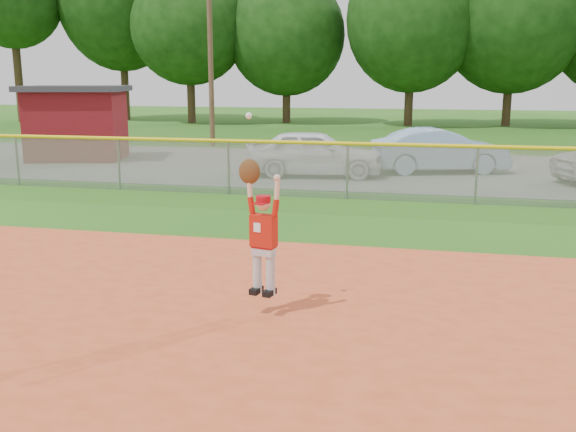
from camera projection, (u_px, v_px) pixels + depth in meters
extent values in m
plane|color=#275B14|center=(239.00, 349.00, 7.80)|extent=(120.00, 120.00, 0.00)
cube|color=#65635E|center=(369.00, 168.00, 23.04)|extent=(44.00, 10.00, 0.03)
imported|color=white|center=(314.00, 153.00, 20.99)|extent=(4.66, 2.31, 1.53)
imported|color=#8DB1D2|center=(440.00, 151.00, 21.78)|extent=(4.80, 2.83, 1.49)
cube|color=#5F0D12|center=(77.00, 126.00, 25.14)|extent=(3.96, 3.34, 2.68)
cube|color=#333338|center=(74.00, 88.00, 24.83)|extent=(4.48, 3.86, 0.21)
cube|color=gray|center=(347.00, 172.00, 17.17)|extent=(40.00, 0.03, 1.50)
cylinder|color=yellow|center=(348.00, 144.00, 17.01)|extent=(40.00, 0.10, 0.10)
cylinder|color=gray|center=(17.00, 161.00, 19.31)|extent=(0.06, 0.06, 1.50)
cylinder|color=gray|center=(119.00, 164.00, 18.60)|extent=(0.06, 0.06, 1.50)
cylinder|color=gray|center=(229.00, 168.00, 17.88)|extent=(0.06, 0.06, 1.50)
cylinder|color=gray|center=(347.00, 172.00, 17.17)|extent=(0.06, 0.06, 1.50)
cylinder|color=gray|center=(476.00, 176.00, 16.45)|extent=(0.06, 0.06, 1.50)
cylinder|color=#4C3823|center=(210.00, 48.00, 29.52)|extent=(0.24, 0.24, 9.00)
cylinder|color=#422D1C|center=(19.00, 81.00, 46.38)|extent=(0.56, 0.56, 5.87)
cylinder|color=#422D1C|center=(125.00, 79.00, 48.17)|extent=(0.56, 0.56, 6.10)
cylinder|color=#422D1C|center=(191.00, 91.00, 45.27)|extent=(0.56, 0.56, 4.43)
ellipsoid|color=#193F0F|center=(189.00, 28.00, 44.35)|extent=(8.01, 8.01, 7.88)
cylinder|color=#422D1C|center=(286.00, 93.00, 45.47)|extent=(0.56, 0.56, 4.11)
ellipsoid|color=#193F0F|center=(286.00, 35.00, 44.62)|extent=(8.19, 8.19, 8.39)
cylinder|color=#422D1C|center=(409.00, 90.00, 42.59)|extent=(0.56, 0.56, 4.64)
ellipsoid|color=#193F0F|center=(412.00, 19.00, 41.62)|extent=(8.57, 8.57, 9.43)
cylinder|color=#422D1C|center=(508.00, 89.00, 42.34)|extent=(0.56, 0.56, 4.89)
ellipsoid|color=#193F0F|center=(513.00, 13.00, 41.32)|extent=(9.41, 9.41, 10.28)
cylinder|color=silver|center=(257.00, 273.00, 8.78)|extent=(0.15, 0.15, 0.57)
cylinder|color=silver|center=(271.00, 275.00, 8.69)|extent=(0.15, 0.15, 0.57)
cube|color=black|center=(256.00, 290.00, 8.80)|extent=(0.16, 0.25, 0.08)
cube|color=black|center=(270.00, 292.00, 8.71)|extent=(0.16, 0.25, 0.08)
cube|color=silver|center=(264.00, 251.00, 8.67)|extent=(0.33, 0.22, 0.11)
cube|color=maroon|center=(264.00, 246.00, 8.65)|extent=(0.34, 0.24, 0.05)
cube|color=#B4180C|center=(264.00, 230.00, 8.61)|extent=(0.37, 0.26, 0.43)
cube|color=white|center=(257.00, 228.00, 8.53)|extent=(0.10, 0.03, 0.13)
sphere|color=beige|center=(263.00, 203.00, 8.53)|extent=(0.23, 0.23, 0.19)
cylinder|color=#AB0A12|center=(263.00, 199.00, 8.52)|extent=(0.24, 0.24, 0.09)
cube|color=#AB0A12|center=(260.00, 204.00, 8.43)|extent=(0.17, 0.14, 0.02)
cylinder|color=#B4180C|center=(251.00, 205.00, 8.61)|extent=(0.13, 0.10, 0.24)
cylinder|color=beige|center=(250.00, 188.00, 8.57)|extent=(0.10, 0.09, 0.25)
ellipsoid|color=#4C2D14|center=(249.00, 172.00, 8.53)|extent=(0.32, 0.20, 0.34)
sphere|color=white|center=(249.00, 116.00, 8.37)|extent=(0.10, 0.10, 0.09)
cylinder|color=#B4180C|center=(276.00, 208.00, 8.46)|extent=(0.13, 0.10, 0.24)
cylinder|color=beige|center=(277.00, 190.00, 8.40)|extent=(0.10, 0.09, 0.25)
sphere|color=beige|center=(277.00, 178.00, 8.36)|extent=(0.11, 0.11, 0.09)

